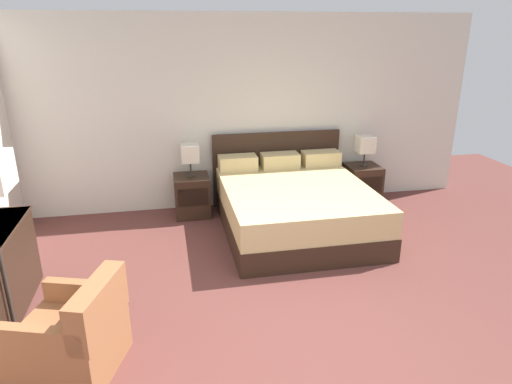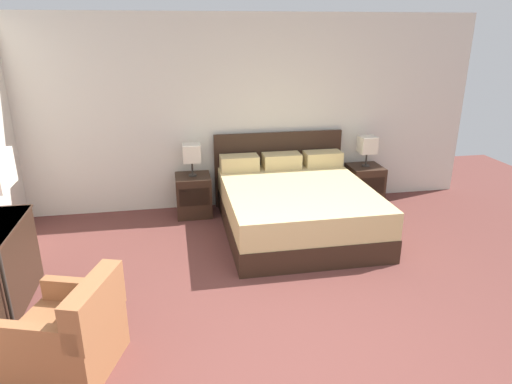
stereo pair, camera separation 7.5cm
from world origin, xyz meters
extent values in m
plane|color=brown|center=(0.00, 0.00, 0.00)|extent=(10.73, 10.73, 0.00)
cube|color=silver|center=(0.00, 3.61, 1.32)|extent=(6.93, 0.06, 2.64)
cube|color=#332116|center=(0.61, 2.46, 0.14)|extent=(1.78, 2.06, 0.28)
cube|color=#D6BC7F|center=(0.61, 2.46, 0.44)|extent=(1.76, 2.04, 0.32)
cube|color=#332116|center=(0.61, 3.51, 0.53)|extent=(1.85, 0.05, 1.06)
cube|color=#D6BC7F|center=(0.01, 3.32, 0.70)|extent=(0.52, 0.28, 0.20)
cube|color=#D6BC7F|center=(0.61, 3.32, 0.70)|extent=(0.52, 0.28, 0.20)
cube|color=#D6BC7F|center=(1.21, 3.32, 0.70)|extent=(0.52, 0.28, 0.20)
cube|color=#332116|center=(-0.63, 3.28, 0.28)|extent=(0.47, 0.47, 0.56)
cube|color=black|center=(-0.63, 3.05, 0.33)|extent=(0.40, 0.01, 0.25)
cube|color=#332116|center=(1.85, 3.28, 0.28)|extent=(0.47, 0.47, 0.56)
cube|color=black|center=(1.85, 3.05, 0.33)|extent=(0.40, 0.01, 0.25)
cylinder|color=#332D28|center=(-0.63, 3.28, 0.57)|extent=(0.11, 0.11, 0.02)
cylinder|color=#332D28|center=(-0.63, 3.28, 0.67)|extent=(0.02, 0.02, 0.18)
cube|color=beige|center=(-0.63, 3.28, 0.88)|extent=(0.23, 0.23, 0.23)
cylinder|color=#332D28|center=(1.85, 3.28, 0.57)|extent=(0.11, 0.11, 0.02)
cylinder|color=#332D28|center=(1.85, 3.28, 0.67)|extent=(0.02, 0.02, 0.18)
cube|color=beige|center=(1.85, 3.28, 0.88)|extent=(0.23, 0.23, 0.23)
cube|color=#935B38|center=(-1.75, 0.40, 0.20)|extent=(0.86, 0.86, 0.40)
cube|color=#935B38|center=(-1.49, 0.31, 0.58)|extent=(0.37, 0.70, 0.36)
cube|color=#935B38|center=(-1.84, 0.12, 0.49)|extent=(0.62, 0.28, 0.18)
cube|color=#935B38|center=(-1.65, 0.68, 0.49)|extent=(0.62, 0.28, 0.18)
cylinder|color=#332D28|center=(-2.26, 0.84, 0.01)|extent=(0.28, 0.28, 0.02)
cylinder|color=#332D28|center=(-2.26, 0.84, 0.67)|extent=(0.03, 0.03, 1.30)
camera|label=1|loc=(-0.94, -2.63, 2.44)|focal=32.00mm
camera|label=2|loc=(-0.86, -2.65, 2.44)|focal=32.00mm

